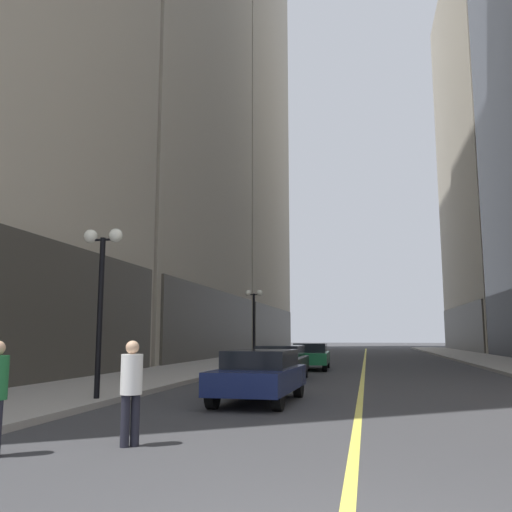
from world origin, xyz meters
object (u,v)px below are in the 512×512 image
Objects in this scene: car_navy at (260,374)px; street_lamp_left_near at (102,274)px; car_green at (311,355)px; pedestrian_in_white_shirt at (131,384)px; car_black at (280,361)px; street_lamp_left_far at (254,309)px.

car_navy is 0.95× the size of street_lamp_left_near.
car_navy is 0.95× the size of car_green.
pedestrian_in_white_shirt is 6.00m from street_lamp_left_near.
street_lamp_left_near is (-3.00, 4.65, 2.32)m from pedestrian_in_white_shirt.
car_green is 2.73× the size of pedestrian_in_white_shirt.
car_black is at bearing 88.55° from pedestrian_in_white_shirt.
car_green is at bearing 86.31° from car_black.
car_green is at bearing -46.24° from street_lamp_left_far.
car_green is 19.95m from pedestrian_in_white_shirt.
car_navy is at bearing -85.41° from car_black.
car_navy is 7.04m from car_black.
car_black is 1.08× the size of street_lamp_left_near.
car_green is 6.02m from street_lamp_left_far.
car_black is 2.95× the size of pedestrian_in_white_shirt.
street_lamp_left_near is (-3.78, -15.29, 2.54)m from car_green.
street_lamp_left_far is (0.00, 19.23, 0.00)m from street_lamp_left_near.
street_lamp_left_far reaches higher than car_navy.
car_black is 7.05m from car_green.
street_lamp_left_near is at bearing -111.94° from car_black.
car_navy is 14.05m from car_green.
car_green is at bearing 90.45° from car_navy.
car_black is 1.08× the size of car_green.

